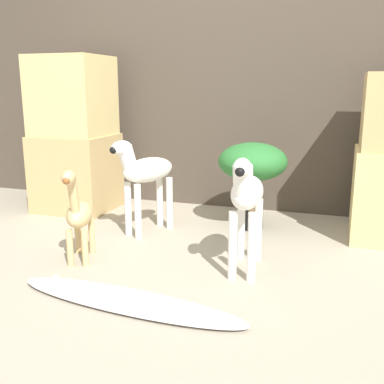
{
  "coord_description": "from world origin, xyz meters",
  "views": [
    {
      "loc": [
        0.81,
        -2.04,
        0.97
      ],
      "look_at": [
        -0.02,
        0.44,
        0.36
      ],
      "focal_mm": 42.0,
      "sensor_mm": 36.0,
      "label": 1
    }
  ],
  "objects_px": {
    "giraffe_figurine": "(79,214)",
    "potted_palm_front": "(253,165)",
    "zebra_left": "(145,174)",
    "surfboard": "(126,300)",
    "zebra_right": "(246,198)"
  },
  "relations": [
    {
      "from": "potted_palm_front",
      "to": "zebra_left",
      "type": "bearing_deg",
      "value": -152.87
    },
    {
      "from": "giraffe_figurine",
      "to": "surfboard",
      "type": "xyz_separation_m",
      "value": [
        0.48,
        -0.39,
        -0.26
      ]
    },
    {
      "from": "giraffe_figurine",
      "to": "surfboard",
      "type": "bearing_deg",
      "value": -39.37
    },
    {
      "from": "surfboard",
      "to": "giraffe_figurine",
      "type": "bearing_deg",
      "value": 140.63
    },
    {
      "from": "giraffe_figurine",
      "to": "potted_palm_front",
      "type": "distance_m",
      "value": 1.23
    },
    {
      "from": "zebra_right",
      "to": "surfboard",
      "type": "bearing_deg",
      "value": -129.43
    },
    {
      "from": "zebra_left",
      "to": "surfboard",
      "type": "bearing_deg",
      "value": -71.2
    },
    {
      "from": "zebra_left",
      "to": "surfboard",
      "type": "xyz_separation_m",
      "value": [
        0.33,
        -0.97,
        -0.39
      ]
    },
    {
      "from": "zebra_right",
      "to": "zebra_left",
      "type": "xyz_separation_m",
      "value": [
        -0.77,
        0.44,
        0.0
      ]
    },
    {
      "from": "giraffe_figurine",
      "to": "zebra_right",
      "type": "bearing_deg",
      "value": 8.89
    },
    {
      "from": "zebra_left",
      "to": "zebra_right",
      "type": "bearing_deg",
      "value": -29.68
    },
    {
      "from": "zebra_right",
      "to": "surfboard",
      "type": "relative_size",
      "value": 0.55
    },
    {
      "from": "zebra_right",
      "to": "potted_palm_front",
      "type": "relative_size",
      "value": 1.07
    },
    {
      "from": "zebra_left",
      "to": "giraffe_figurine",
      "type": "relative_size",
      "value": 1.16
    },
    {
      "from": "zebra_right",
      "to": "giraffe_figurine",
      "type": "bearing_deg",
      "value": -171.11
    }
  ]
}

